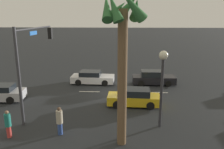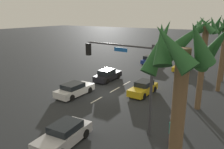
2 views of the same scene
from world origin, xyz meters
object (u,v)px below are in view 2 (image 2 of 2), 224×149
Objects in this scene: palm_tree_3 at (205,44)px; car_2 at (64,135)px; streetlamp at (183,62)px; car_4 at (182,66)px; car_1 at (108,75)px; traffic_signal at (127,71)px; pedestrian_0 at (177,112)px; car_3 at (74,89)px; palm_tree_1 at (224,37)px; palm_tree_0 at (180,84)px; car_0 at (143,88)px; pedestrian_1 at (172,131)px; car_5 at (149,60)px.

car_2 is at bearing -31.89° from palm_tree_3.
streetlamp is at bearing 161.75° from car_2.
car_4 is (-24.31, 1.54, -0.05)m from car_2.
car_2 is (13.82, 5.35, -0.03)m from car_1.
traffic_signal is 3.60× the size of pedestrian_0.
palm_tree_3 is (-3.13, 11.94, 5.31)m from car_3.
palm_tree_0 is at bearing 1.34° from palm_tree_1.
traffic_signal is at bearing 149.12° from car_2.
car_1 is 13.41m from palm_tree_3.
car_0 is 2.38× the size of pedestrian_0.
pedestrian_0 reaches higher than car_3.
car_1 is at bearing -110.78° from car_0.
car_1 is at bearing -94.69° from streetlamp.
car_0 is at bearing -145.28° from pedestrian_1.
streetlamp is 2.94× the size of pedestrian_1.
traffic_signal reaches higher than car_5.
car_0 is 6.42m from car_1.
pedestrian_0 is (-2.62, 3.15, -3.50)m from traffic_signal.
palm_tree_0 reaches higher than car_2.
palm_tree_1 is (9.50, 12.03, 5.40)m from car_5.
palm_tree_1 reaches higher than traffic_signal.
traffic_signal is (7.45, 1.80, 3.79)m from car_0.
car_5 is 20.04m from palm_tree_3.
palm_tree_3 reaches higher than streetlamp.
car_1 is 2.59× the size of pedestrian_1.
traffic_signal is (3.25, 7.87, 3.81)m from car_3.
car_0 is 0.53× the size of palm_tree_1.
car_2 is at bearing -58.44° from pedestrian_1.
traffic_signal is 9.16m from streetlamp.
streetlamp is (-5.68, 9.72, 3.01)m from car_3.
pedestrian_0 is (17.59, 4.06, 0.35)m from car_4.
car_1 is 0.53× the size of palm_tree_3.
pedestrian_1 is at bearing -5.88° from palm_tree_1.
pedestrian_0 is at bearing -10.23° from palm_tree_1.
palm_tree_3 is (13.82, 4.99, 5.35)m from car_4.
car_3 reaches higher than car_4.
palm_tree_0 reaches higher than pedestrian_0.
car_0 is at bearing -67.81° from streetlamp.
car_5 is 22.06m from pedestrian_0.
palm_tree_0 is at bearing 13.17° from car_4.
car_5 is at bearing -144.80° from palm_tree_3.
car_1 reaches higher than car_4.
car_1 is 13.06m from pedestrian_0.
streetlamp reaches higher than pedestrian_0.
car_3 is 13.44m from palm_tree_3.
palm_tree_1 is (-5.22, 6.76, 5.39)m from car_0.
car_3 is (4.19, -6.07, -0.02)m from car_0.
pedestrian_1 is (3.62, 11.49, 0.28)m from car_3.
car_3 is at bearing -59.69° from streetlamp.
car_3 is 12.05m from pedestrian_1.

